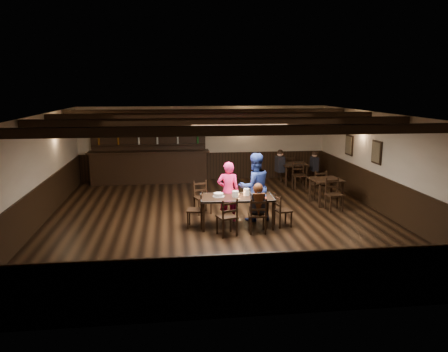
{
  "coord_description": "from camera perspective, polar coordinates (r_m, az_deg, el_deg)",
  "views": [
    {
      "loc": [
        -1.21,
        -10.9,
        3.39
      ],
      "look_at": [
        0.15,
        0.2,
        1.09
      ],
      "focal_mm": 35.0,
      "sensor_mm": 36.0,
      "label": 1
    }
  ],
  "objects": [
    {
      "name": "back_table_b",
      "position": [
        15.52,
        9.09,
        1.3
      ],
      "size": [
        0.89,
        0.89,
        0.75
      ],
      "color": "black",
      "rests_on": "ground"
    },
    {
      "name": "chair_end_left",
      "position": [
        10.68,
        -3.38,
        -4.09
      ],
      "size": [
        0.45,
        0.46,
        0.87
      ],
      "color": "black",
      "rests_on": "ground"
    },
    {
      "name": "ground",
      "position": [
        11.48,
        -0.63,
        -5.58
      ],
      "size": [
        10.0,
        10.0,
        0.0
      ],
      "primitive_type": "plane",
      "color": "black",
      "rests_on": "ground"
    },
    {
      "name": "seated_person",
      "position": [
        10.21,
        4.44,
        -3.11
      ],
      "size": [
        0.31,
        0.47,
        0.76
      ],
      "color": "black",
      "rests_on": "ground"
    },
    {
      "name": "bg_patron_left",
      "position": [
        15.29,
        7.31,
        1.98
      ],
      "size": [
        0.29,
        0.41,
        0.78
      ],
      "color": "black",
      "rests_on": "ground"
    },
    {
      "name": "chair_far_pushed",
      "position": [
        11.89,
        -2.97,
        -2.41
      ],
      "size": [
        0.52,
        0.5,
        0.88
      ],
      "color": "black",
      "rests_on": "ground"
    },
    {
      "name": "dining_table",
      "position": [
        10.7,
        1.68,
        -3.04
      ],
      "size": [
        1.82,
        0.97,
        0.75
      ],
      "color": "black",
      "rests_on": "ground"
    },
    {
      "name": "plate_stack_a",
      "position": [
        10.64,
        1.49,
        -2.34
      ],
      "size": [
        0.16,
        0.16,
        0.15
      ],
      "primitive_type": "cylinder",
      "color": "white",
      "rests_on": "dining_table"
    },
    {
      "name": "menu_blue",
      "position": [
        10.84,
        4.78,
        -2.52
      ],
      "size": [
        0.29,
        0.22,
        0.0
      ],
      "primitive_type": "cube",
      "rotation": [
        0.0,
        0.0,
        -0.1
      ],
      "color": "#0F214F",
      "rests_on": "dining_table"
    },
    {
      "name": "woman_pink",
      "position": [
        11.1,
        0.56,
        -2.05
      ],
      "size": [
        0.61,
        0.45,
        1.54
      ],
      "primitive_type": "imported",
      "rotation": [
        0.0,
        0.0,
        2.98
      ],
      "color": "#FF3A5B",
      "rests_on": "ground"
    },
    {
      "name": "back_table_a",
      "position": [
        13.07,
        13.2,
        -0.8
      ],
      "size": [
        0.91,
        0.91,
        0.75
      ],
      "color": "black",
      "rests_on": "ground"
    },
    {
      "name": "plate_stack_b",
      "position": [
        10.79,
        2.94,
        -2.1
      ],
      "size": [
        0.15,
        0.15,
        0.17
      ],
      "primitive_type": "cylinder",
      "color": "white",
      "rests_on": "dining_table"
    },
    {
      "name": "bg_patron_right",
      "position": [
        15.69,
        11.72,
        1.93
      ],
      "size": [
        0.23,
        0.35,
        0.71
      ],
      "color": "black",
      "rests_on": "ground"
    },
    {
      "name": "drink_glass",
      "position": [
        10.78,
        3.06,
        -2.28
      ],
      "size": [
        0.07,
        0.07,
        0.11
      ],
      "primitive_type": "cylinder",
      "color": "silver",
      "rests_on": "dining_table"
    },
    {
      "name": "man_blue",
      "position": [
        11.18,
        4.01,
        -1.43
      ],
      "size": [
        0.97,
        0.82,
        1.75
      ],
      "primitive_type": "imported",
      "rotation": [
        0.0,
        0.0,
        3.35
      ],
      "color": "navy",
      "rests_on": "ground"
    },
    {
      "name": "cake",
      "position": [
        10.67,
        -0.71,
        -2.49
      ],
      "size": [
        0.29,
        0.29,
        0.09
      ],
      "color": "white",
      "rests_on": "dining_table"
    },
    {
      "name": "room_shell",
      "position": [
        11.13,
        -0.63,
        3.1
      ],
      "size": [
        9.02,
        10.02,
        2.71
      ],
      "color": "beige",
      "rests_on": "ground"
    },
    {
      "name": "salt_shaker",
      "position": [
        10.67,
        3.62,
        -2.47
      ],
      "size": [
        0.04,
        0.04,
        0.1
      ],
      "primitive_type": "cylinder",
      "color": "silver",
      "rests_on": "dining_table"
    },
    {
      "name": "chair_end_right",
      "position": [
        10.82,
        7.39,
        -4.17
      ],
      "size": [
        0.42,
        0.43,
        0.8
      ],
      "color": "black",
      "rests_on": "ground"
    },
    {
      "name": "chair_near_left",
      "position": [
        10.02,
        0.56,
        -5.06
      ],
      "size": [
        0.51,
        0.5,
        0.88
      ],
      "color": "black",
      "rests_on": "ground"
    },
    {
      "name": "pepper_shaker",
      "position": [
        10.64,
        3.98,
        -2.52
      ],
      "size": [
        0.04,
        0.04,
        0.09
      ],
      "primitive_type": "cylinder",
      "color": "#A5A8AD",
      "rests_on": "dining_table"
    },
    {
      "name": "chair_near_right",
      "position": [
        10.24,
        4.46,
        -4.82
      ],
      "size": [
        0.42,
        0.4,
        0.86
      ],
      "color": "black",
      "rests_on": "ground"
    },
    {
      "name": "bar_counter",
      "position": [
        15.86,
        -9.72,
        1.76
      ],
      "size": [
        4.26,
        0.7,
        2.2
      ],
      "color": "black",
      "rests_on": "ground"
    },
    {
      "name": "tea_light",
      "position": [
        10.74,
        1.89,
        -2.49
      ],
      "size": [
        0.05,
        0.05,
        0.06
      ],
      "color": "#A5A8AD",
      "rests_on": "dining_table"
    },
    {
      "name": "menu_red",
      "position": [
        10.63,
        4.68,
        -2.79
      ],
      "size": [
        0.31,
        0.22,
        0.0
      ],
      "primitive_type": "cube",
      "rotation": [
        0.0,
        0.0,
        -0.01
      ],
      "color": "maroon",
      "rests_on": "dining_table"
    }
  ]
}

